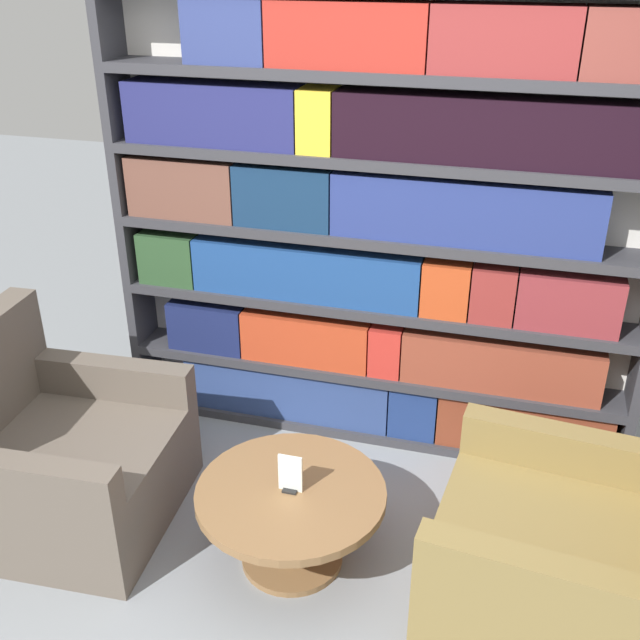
# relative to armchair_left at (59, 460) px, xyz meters

# --- Properties ---
(ground_plane) EXTENTS (14.00, 14.00, 0.00)m
(ground_plane) POSITION_rel_armchair_left_xyz_m (1.25, -0.31, -0.31)
(ground_plane) COLOR gray
(bookshelf) EXTENTS (2.73, 0.30, 2.32)m
(bookshelf) POSITION_rel_armchair_left_xyz_m (1.26, 1.08, 0.84)
(bookshelf) COLOR silver
(bookshelf) RESTS_ON ground_plane
(armchair_left) EXTENTS (0.99, 0.98, 0.95)m
(armchair_left) POSITION_rel_armchair_left_xyz_m (0.00, 0.00, 0.00)
(armchair_left) COLOR brown
(armchair_left) RESTS_ON ground_plane
(armchair_right) EXTENTS (1.03, 1.02, 0.95)m
(armchair_right) POSITION_rel_armchair_left_xyz_m (2.29, -0.00, 0.00)
(armchair_right) COLOR olive
(armchair_right) RESTS_ON ground_plane
(coffee_table) EXTENTS (0.82, 0.82, 0.39)m
(coffee_table) POSITION_rel_armchair_left_xyz_m (1.14, -0.01, -0.02)
(coffee_table) COLOR brown
(coffee_table) RESTS_ON ground_plane
(table_sign) EXTENTS (0.10, 0.06, 0.18)m
(table_sign) POSITION_rel_armchair_left_xyz_m (1.14, -0.01, 0.16)
(table_sign) COLOR black
(table_sign) RESTS_ON coffee_table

